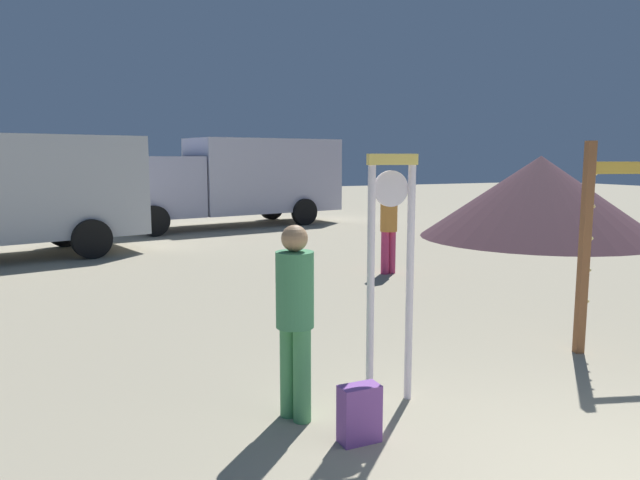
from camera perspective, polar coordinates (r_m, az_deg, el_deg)
name	(u,v)px	position (r m, az deg, el deg)	size (l,w,h in m)	color
standing_clock	(391,256)	(5.51, 6.79, -1.56)	(0.48, 0.15, 2.33)	white
arrow_sign	(615,212)	(7.66, 26.47, 2.38)	(1.10, 0.50, 2.48)	brown
person_near_clock	(295,312)	(5.18, -2.42, -6.95)	(0.33, 0.33, 1.73)	#4A985A
backpack	(359,414)	(5.02, 3.76, -16.31)	(0.33, 0.22, 0.48)	#80499C
person_distant	(389,225)	(11.77, 6.61, 1.47)	(0.33, 0.33, 1.75)	#BE3262
box_truck_far	(243,178)	(20.27, -7.41, 5.89)	(7.53, 3.54, 2.91)	silver
dome_tent	(539,197)	(18.07, 20.29, 3.89)	(6.67, 6.67, 2.34)	#422830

